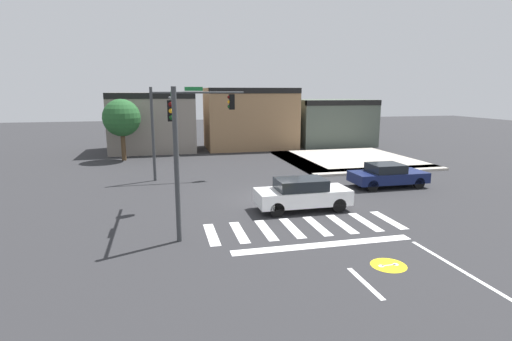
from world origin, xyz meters
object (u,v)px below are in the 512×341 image
(car_navy, at_px, (387,175))
(car_white, at_px, (302,194))
(traffic_signal_southwest, at_px, (173,130))
(roadside_tree, at_px, (122,118))
(traffic_signal_northwest, at_px, (188,115))

(car_navy, xyz_separation_m, car_white, (-6.37, -3.20, 0.07))
(car_navy, bearing_deg, traffic_signal_southwest, -162.48)
(car_white, bearing_deg, traffic_signal_southwest, 6.25)
(car_white, distance_m, roadside_tree, 18.81)
(traffic_signal_southwest, distance_m, traffic_signal_northwest, 8.71)
(car_white, relative_size, roadside_tree, 0.89)
(car_navy, distance_m, car_white, 7.13)
(car_white, bearing_deg, roadside_tree, -60.35)
(roadside_tree, bearing_deg, traffic_signal_northwest, -60.38)
(car_white, bearing_deg, car_navy, -153.34)
(traffic_signal_northwest, height_order, car_white, traffic_signal_northwest)
(traffic_signal_southwest, height_order, car_white, traffic_signal_southwest)
(traffic_signal_southwest, bearing_deg, car_navy, -72.48)
(traffic_signal_southwest, distance_m, car_white, 6.59)
(car_navy, xyz_separation_m, roadside_tree, (-15.58, 12.99, 2.68))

